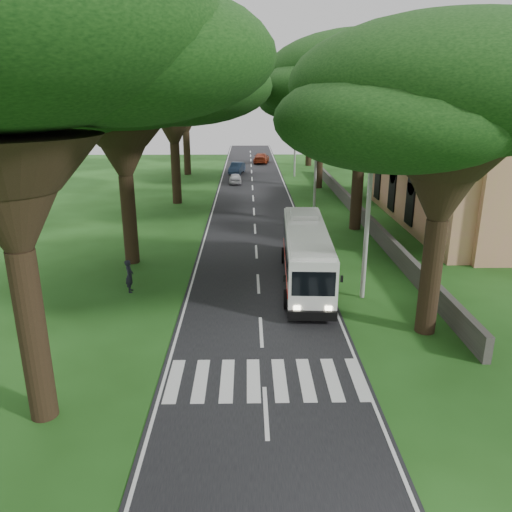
{
  "coord_description": "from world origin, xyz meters",
  "views": [
    {
      "loc": [
        -0.59,
        -18.5,
        10.43
      ],
      "look_at": [
        -0.15,
        6.45,
        2.2
      ],
      "focal_mm": 35.0,
      "sensor_mm": 36.0,
      "label": 1
    }
  ],
  "objects_px": {
    "distant_car_a": "(235,178)",
    "distant_car_c": "(261,158)",
    "pole_near": "(367,221)",
    "pole_mid": "(316,166)",
    "coach_bus": "(306,253)",
    "pedestrian": "(129,276)",
    "distant_car_b": "(237,168)",
    "pole_far": "(295,144)",
    "church": "(477,164)"
  },
  "relations": [
    {
      "from": "distant_car_c",
      "to": "coach_bus",
      "type": "bearing_deg",
      "value": 98.03
    },
    {
      "from": "coach_bus",
      "to": "distant_car_b",
      "type": "distance_m",
      "value": 40.72
    },
    {
      "from": "pole_far",
      "to": "distant_car_a",
      "type": "bearing_deg",
      "value": -145.33
    },
    {
      "from": "pole_far",
      "to": "distant_car_c",
      "type": "xyz_separation_m",
      "value": [
        -3.92,
        12.83,
        -3.39
      ]
    },
    {
      "from": "pedestrian",
      "to": "pole_near",
      "type": "bearing_deg",
      "value": -101.9
    },
    {
      "from": "distant_car_a",
      "to": "pedestrian",
      "type": "height_order",
      "value": "pedestrian"
    },
    {
      "from": "church",
      "to": "distant_car_a",
      "type": "relative_size",
      "value": 6.65
    },
    {
      "from": "distant_car_a",
      "to": "distant_car_b",
      "type": "bearing_deg",
      "value": -91.73
    },
    {
      "from": "distant_car_a",
      "to": "distant_car_b",
      "type": "xyz_separation_m",
      "value": [
        0.04,
        7.89,
        0.1
      ]
    },
    {
      "from": "distant_car_b",
      "to": "pedestrian",
      "type": "bearing_deg",
      "value": -86.02
    },
    {
      "from": "pole_mid",
      "to": "distant_car_b",
      "type": "relative_size",
      "value": 1.85
    },
    {
      "from": "distant_car_a",
      "to": "distant_car_c",
      "type": "height_order",
      "value": "distant_car_c"
    },
    {
      "from": "coach_bus",
      "to": "pedestrian",
      "type": "bearing_deg",
      "value": -169.75
    },
    {
      "from": "coach_bus",
      "to": "distant_car_b",
      "type": "height_order",
      "value": "coach_bus"
    },
    {
      "from": "distant_car_c",
      "to": "pedestrian",
      "type": "bearing_deg",
      "value": 87.32
    },
    {
      "from": "church",
      "to": "coach_bus",
      "type": "height_order",
      "value": "church"
    },
    {
      "from": "pole_far",
      "to": "distant_car_a",
      "type": "relative_size",
      "value": 2.22
    },
    {
      "from": "distant_car_b",
      "to": "pole_far",
      "type": "bearing_deg",
      "value": -8.91
    },
    {
      "from": "coach_bus",
      "to": "distant_car_b",
      "type": "xyz_separation_m",
      "value": [
        -4.68,
        40.43,
        -1.01
      ]
    },
    {
      "from": "pole_near",
      "to": "distant_car_a",
      "type": "xyz_separation_m",
      "value": [
        -7.52,
        34.8,
        -3.54
      ]
    },
    {
      "from": "coach_bus",
      "to": "distant_car_c",
      "type": "distance_m",
      "value": 50.59
    },
    {
      "from": "pole_mid",
      "to": "coach_bus",
      "type": "xyz_separation_m",
      "value": [
        -2.8,
        -17.74,
        -2.43
      ]
    },
    {
      "from": "distant_car_a",
      "to": "pedestrian",
      "type": "distance_m",
      "value": 34.16
    },
    {
      "from": "church",
      "to": "pole_mid",
      "type": "bearing_deg",
      "value": 160.19
    },
    {
      "from": "coach_bus",
      "to": "pedestrian",
      "type": "height_order",
      "value": "coach_bus"
    },
    {
      "from": "distant_car_b",
      "to": "distant_car_a",
      "type": "bearing_deg",
      "value": -79.41
    },
    {
      "from": "church",
      "to": "pole_near",
      "type": "bearing_deg",
      "value": -128.5
    },
    {
      "from": "distant_car_a",
      "to": "distant_car_b",
      "type": "height_order",
      "value": "distant_car_b"
    },
    {
      "from": "pole_far",
      "to": "distant_car_b",
      "type": "distance_m",
      "value": 8.66
    },
    {
      "from": "pole_near",
      "to": "pedestrian",
      "type": "height_order",
      "value": "pole_near"
    },
    {
      "from": "pole_near",
      "to": "pole_mid",
      "type": "relative_size",
      "value": 1.0
    },
    {
      "from": "coach_bus",
      "to": "distant_car_c",
      "type": "xyz_separation_m",
      "value": [
        -1.13,
        50.57,
        -0.96
      ]
    },
    {
      "from": "pole_far",
      "to": "coach_bus",
      "type": "relative_size",
      "value": 0.72
    },
    {
      "from": "pole_far",
      "to": "pedestrian",
      "type": "xyz_separation_m",
      "value": [
        -12.53,
        -38.99,
        -3.27
      ]
    },
    {
      "from": "pole_near",
      "to": "coach_bus",
      "type": "distance_m",
      "value": 4.34
    },
    {
      "from": "church",
      "to": "distant_car_b",
      "type": "relative_size",
      "value": 5.56
    },
    {
      "from": "distant_car_b",
      "to": "distant_car_c",
      "type": "bearing_deg",
      "value": 81.57
    },
    {
      "from": "pole_far",
      "to": "coach_bus",
      "type": "height_order",
      "value": "pole_far"
    },
    {
      "from": "church",
      "to": "pedestrian",
      "type": "relative_size",
      "value": 13.17
    },
    {
      "from": "distant_car_b",
      "to": "church",
      "type": "bearing_deg",
      "value": -42.94
    },
    {
      "from": "pedestrian",
      "to": "distant_car_b",
      "type": "bearing_deg",
      "value": -14.22
    },
    {
      "from": "church",
      "to": "distant_car_a",
      "type": "xyz_separation_m",
      "value": [
        -19.88,
        19.25,
        -4.26
      ]
    },
    {
      "from": "pole_mid",
      "to": "coach_bus",
      "type": "height_order",
      "value": "pole_mid"
    },
    {
      "from": "pole_far",
      "to": "distant_car_c",
      "type": "bearing_deg",
      "value": 107.01
    },
    {
      "from": "distant_car_b",
      "to": "pedestrian",
      "type": "xyz_separation_m",
      "value": [
        -5.05,
        -41.69,
        0.17
      ]
    },
    {
      "from": "coach_bus",
      "to": "distant_car_a",
      "type": "distance_m",
      "value": 32.9
    },
    {
      "from": "church",
      "to": "distant_car_b",
      "type": "height_order",
      "value": "church"
    },
    {
      "from": "pole_near",
      "to": "pedestrian",
      "type": "xyz_separation_m",
      "value": [
        -12.53,
        1.01,
        -3.27
      ]
    },
    {
      "from": "pole_mid",
      "to": "coach_bus",
      "type": "relative_size",
      "value": 0.72
    },
    {
      "from": "church",
      "to": "distant_car_b",
      "type": "bearing_deg",
      "value": 126.16
    }
  ]
}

